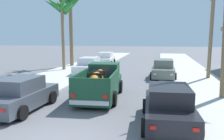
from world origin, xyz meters
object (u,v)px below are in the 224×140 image
(pickup_truck, at_px, (100,83))
(palm_tree_left_back, at_px, (62,9))
(car_left_mid, at_px, (163,69))
(car_left_far, at_px, (89,66))
(palm_tree_left_fore, at_px, (70,6))
(car_left_near, at_px, (106,59))
(car_right_mid, at_px, (21,95))
(car_right_near, at_px, (168,107))

(pickup_truck, height_order, palm_tree_left_back, palm_tree_left_back)
(car_left_mid, height_order, car_left_far, same)
(pickup_truck, relative_size, palm_tree_left_fore, 0.64)
(car_left_near, bearing_deg, car_right_mid, -89.33)
(palm_tree_left_fore, bearing_deg, car_left_near, 34.05)
(pickup_truck, bearing_deg, car_left_near, 102.01)
(car_left_mid, bearing_deg, palm_tree_left_back, 167.08)
(car_left_near, xyz_separation_m, palm_tree_left_back, (-3.05, -5.72, 5.40))
(car_left_mid, distance_m, palm_tree_left_back, 11.49)
(pickup_truck, distance_m, car_left_near, 15.73)
(car_left_mid, bearing_deg, car_right_mid, -122.41)
(pickup_truck, xyz_separation_m, palm_tree_left_fore, (-6.77, 13.03, 5.96))
(palm_tree_left_back, bearing_deg, car_left_near, 61.92)
(car_right_mid, height_order, palm_tree_left_back, palm_tree_left_back)
(pickup_truck, distance_m, car_right_mid, 4.30)
(car_right_near, distance_m, car_right_mid, 6.73)
(car_left_far, bearing_deg, car_right_near, -59.75)
(car_left_mid, bearing_deg, palm_tree_left_fore, 151.43)
(car_right_mid, bearing_deg, palm_tree_left_fore, 103.03)
(car_right_near, bearing_deg, car_right_mid, 175.03)
(pickup_truck, xyz_separation_m, car_left_near, (-3.27, 15.39, -0.10))
(car_left_far, bearing_deg, car_left_mid, -5.33)
(car_right_mid, relative_size, palm_tree_left_back, 0.59)
(car_left_near, relative_size, car_right_mid, 1.01)
(car_left_far, bearing_deg, palm_tree_left_back, 152.76)
(car_left_mid, xyz_separation_m, car_right_mid, (-6.62, -10.42, 0.00))
(pickup_truck, relative_size, car_left_near, 1.23)
(pickup_truck, bearing_deg, car_right_near, -44.68)
(car_left_near, height_order, car_left_mid, same)
(car_right_mid, bearing_deg, pickup_truck, 44.64)
(car_right_mid, xyz_separation_m, palm_tree_left_back, (-3.27, 12.69, 5.40))
(car_left_mid, xyz_separation_m, car_left_far, (-6.69, 0.62, 0.00))
(pickup_truck, xyz_separation_m, car_right_mid, (-3.06, -3.02, -0.10))
(car_left_near, distance_m, car_left_far, 7.37)
(car_left_near, xyz_separation_m, car_left_mid, (6.83, -7.99, 0.00))
(car_right_near, xyz_separation_m, car_left_mid, (-0.09, 11.01, 0.00))
(car_left_mid, bearing_deg, car_left_far, 174.67)
(car_left_far, distance_m, palm_tree_left_fore, 8.66)
(palm_tree_left_fore, xyz_separation_m, palm_tree_left_back, (0.45, -3.36, -0.66))
(car_left_mid, bearing_deg, car_left_near, 130.53)
(car_right_near, height_order, car_left_far, same)
(car_left_near, distance_m, palm_tree_left_back, 8.44)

